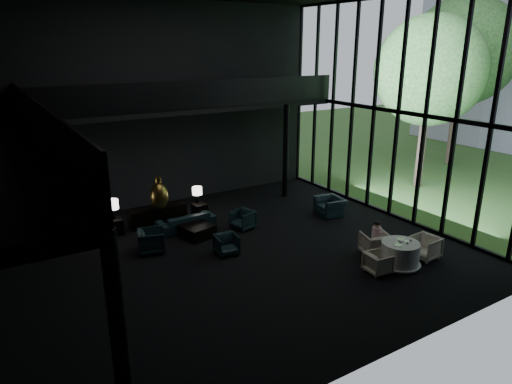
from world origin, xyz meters
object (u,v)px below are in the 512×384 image
coffee_table (197,231)px  dining_table (400,256)px  dining_chair_west (378,263)px  window_armchair (330,204)px  side_table_right (200,211)px  bronze_urn (159,196)px  table_lamp_left (112,205)px  dining_chair_east (425,246)px  lounge_armchair_south (226,245)px  side_table_left (115,227)px  lounge_armchair_west (151,239)px  table_lamp_right (197,191)px  child (377,231)px  console (158,216)px  lounge_armchair_east (243,219)px  sofa (186,219)px  dining_chair_north (375,243)px

coffee_table → dining_table: 6.67m
dining_table → dining_chair_west: dining_table is taller
window_armchair → side_table_right: bearing=-110.8°
bronze_urn → window_armchair: bronze_urn is taller
table_lamp_left → dining_chair_east: size_ratio=0.88×
window_armchair → dining_chair_east: bearing=7.3°
side_table_right → dining_chair_west: (2.51, -6.79, 0.03)m
lounge_armchair_south → coffee_table: bearing=103.5°
side_table_left → lounge_armchair_west: lounge_armchair_west is taller
table_lamp_right → child: table_lamp_right is taller
lounge_armchair_south → coffee_table: size_ratio=0.65×
bronze_urn → side_table_left: (-1.60, 0.20, -0.91)m
lounge_armchair_south → window_armchair: window_armchair is taller
console → lounge_armchair_east: size_ratio=2.95×
bronze_urn → dining_chair_east: bronze_urn is taller
bronze_urn → sofa: size_ratio=0.59×
lounge_armchair_east → window_armchair: size_ratio=0.70×
sofa → dining_table: 7.36m
dining_chair_west → lounge_armchair_west: bearing=52.4°
side_table_left → window_armchair: 8.04m
lounge_armchair_east → sofa: bearing=-134.1°
sofa → window_armchair: window_armchair is taller
table_lamp_left → side_table_right: (3.20, -0.15, -0.77)m
side_table_right → lounge_armchair_west: lounge_armchair_west is taller
lounge_armchair_west → side_table_right: bearing=-38.0°
side_table_right → coffee_table: size_ratio=0.57×
table_lamp_left → lounge_armchair_south: size_ratio=1.09×
bronze_urn → lounge_armchair_west: 2.25m
dining_table → dining_chair_north: (-0.09, 0.90, 0.10)m
dining_chair_north → dining_chair_west: dining_chair_north is taller
table_lamp_left → dining_chair_west: bearing=-50.6°
console → dining_chair_west: 8.07m
side_table_left → dining_chair_west: size_ratio=0.92×
lounge_armchair_east → dining_chair_east: dining_chair_east is taller
sofa → dining_chair_west: 6.87m
window_armchair → console: bearing=-105.5°
lounge_armchair_east → dining_table: dining_table is taller
table_lamp_left → lounge_armchair_south: table_lamp_left is taller
lounge_armchair_west → dining_table: (5.98, -4.82, -0.11)m
side_table_right → lounge_armchair_west: bearing=-142.6°
lounge_armchair_south → dining_chair_west: lounge_armchair_south is taller
bronze_urn → window_armchair: 6.50m
table_lamp_left → lounge_armchair_east: 4.56m
bronze_urn → dining_table: bearing=-53.4°
bronze_urn → lounge_armchair_west: bronze_urn is taller
lounge_armchair_south → side_table_left: bearing=132.4°
lounge_armchair_east → child: size_ratio=1.13×
side_table_left → table_lamp_left: size_ratio=0.80×
lounge_armchair_west → lounge_armchair_south: bearing=-110.8°
bronze_urn → child: (5.02, -5.68, -0.43)m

